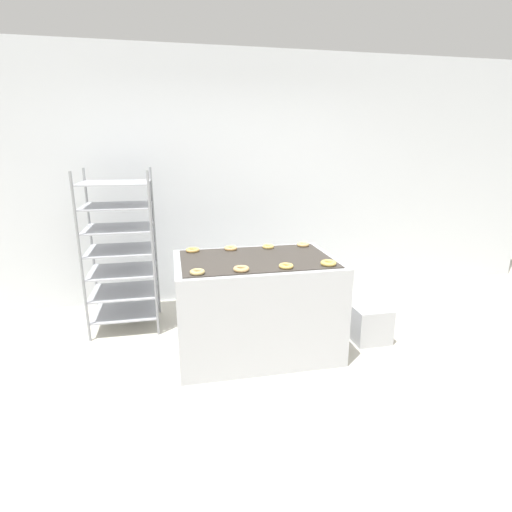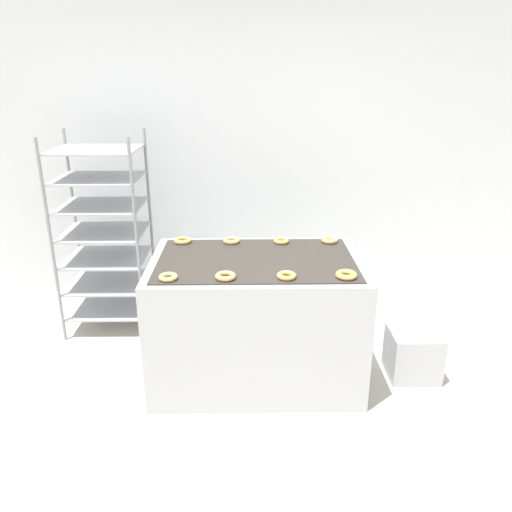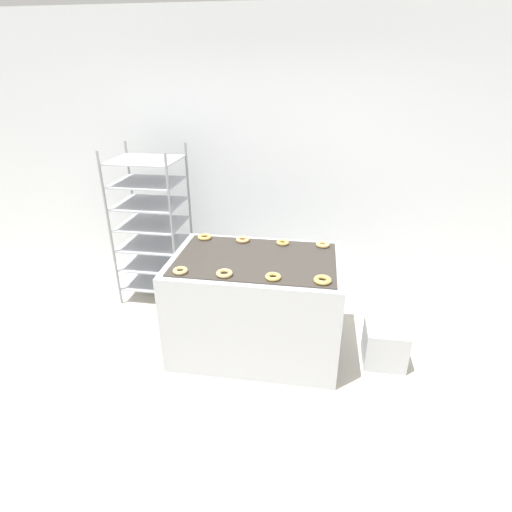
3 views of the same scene
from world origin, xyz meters
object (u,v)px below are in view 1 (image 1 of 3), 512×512
object	(u,v)px
donut_far_midleft	(231,248)
donut_near_midleft	(241,269)
fryer_machine	(256,305)
donut_far_right	(303,244)
donut_far_midright	(268,247)
donut_near_right	(328,263)
glaze_bin	(370,324)
donut_near_midright	(286,266)
donut_far_left	(193,250)
baking_rack_cart	(121,250)
donut_near_left	(197,272)

from	to	relation	value
donut_far_midleft	donut_near_midleft	bearing A→B (deg)	-91.33
fryer_machine	donut_far_right	distance (m)	0.76
donut_near_midleft	donut_far_midright	distance (m)	0.74
donut_near_right	donut_near_midleft	bearing A→B (deg)	-179.43
donut_near_right	donut_far_right	distance (m)	0.64
fryer_machine	glaze_bin	world-z (taller)	fryer_machine
donut_near_midright	donut_far_left	world-z (taller)	same
donut_near_midleft	glaze_bin	bearing A→B (deg)	12.26
donut_far_right	donut_near_midright	bearing A→B (deg)	-118.64
glaze_bin	donut_near_midright	world-z (taller)	donut_near_midright
baking_rack_cart	donut_far_right	bearing A→B (deg)	-14.19
donut_near_right	donut_far_midright	distance (m)	0.72
donut_near_right	donut_far_midleft	world-z (taller)	donut_near_right
baking_rack_cart	glaze_bin	distance (m)	2.49
donut_near_left	donut_far_left	distance (m)	0.67
glaze_bin	donut_far_right	xyz separation A→B (m)	(-0.56, 0.38, 0.70)
glaze_bin	donut_near_right	bearing A→B (deg)	-154.25
donut_near_right	donut_far_midleft	size ratio (longest dim) A/B	1.06
donut_near_left	donut_far_midright	world-z (taller)	donut_near_left
glaze_bin	donut_near_midright	bearing A→B (deg)	-163.44
fryer_machine	donut_far_midright	world-z (taller)	donut_far_midright
donut_far_left	donut_far_midleft	size ratio (longest dim) A/B	1.04
donut_far_midleft	donut_far_left	bearing A→B (deg)	178.89
baking_rack_cart	donut_near_left	xyz separation A→B (m)	(0.67, -1.09, 0.07)
donut_near_midleft	donut_far_midleft	size ratio (longest dim) A/B	1.03
baking_rack_cart	donut_near_midleft	size ratio (longest dim) A/B	12.78
fryer_machine	glaze_bin	bearing A→B (deg)	-2.62
donut_far_midleft	donut_far_right	bearing A→B (deg)	-0.20
glaze_bin	donut_near_right	distance (m)	0.94
fryer_machine	glaze_bin	xyz separation A→B (m)	(1.08, -0.05, -0.26)
donut_far_left	donut_near_midleft	bearing A→B (deg)	-63.35
fryer_machine	donut_near_midright	xyz separation A→B (m)	(0.17, -0.32, 0.44)
donut_far_midright	fryer_machine	bearing A→B (deg)	-119.90
glaze_bin	donut_near_right	world-z (taller)	donut_near_right
donut_far_left	donut_far_right	distance (m)	1.04
donut_far_right	glaze_bin	bearing A→B (deg)	-34.09
donut_far_right	donut_far_left	bearing A→B (deg)	179.50
baking_rack_cart	donut_far_midright	distance (m)	1.44
donut_near_left	donut_near_midleft	xyz separation A→B (m)	(0.33, 0.01, 0.00)
donut_near_left	donut_far_right	distance (m)	1.23
baking_rack_cart	donut_far_midleft	distance (m)	1.11
donut_near_left	donut_near_right	bearing A→B (deg)	0.70
glaze_bin	donut_far_left	size ratio (longest dim) A/B	2.72
donut_near_right	donut_far_left	distance (m)	1.23
donut_near_midright	donut_far_midright	bearing A→B (deg)	89.10
donut_near_left	donut_near_midright	world-z (taller)	same
donut_far_midright	donut_near_midleft	bearing A→B (deg)	-119.72
donut_near_midright	glaze_bin	bearing A→B (deg)	16.56
baking_rack_cart	glaze_bin	world-z (taller)	baking_rack_cart
donut_near_left	donut_near_midleft	world-z (taller)	donut_near_midleft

